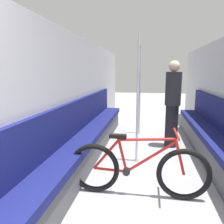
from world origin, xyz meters
TOP-DOWN VIEW (x-y plane):
  - wall_left at (-1.29, 2.86)m, footprint 0.10×8.93m
  - bench_seat_row_left at (-1.06, 2.95)m, footprint 0.42×4.90m
  - bench_seat_row_right at (1.06, 2.95)m, footprint 0.42×4.90m
  - bicycle at (-0.14, 1.92)m, footprint 1.68×0.46m
  - grab_pole_near at (-0.24, 4.66)m, footprint 0.08×0.08m
  - grab_pole_far at (-0.21, 2.97)m, footprint 0.08×0.08m
  - passenger_standing at (0.43, 3.82)m, footprint 0.30×0.30m

SIDE VIEW (x-z plane):
  - bicycle at x=-0.14m, z-range -0.07..0.73m
  - bench_seat_row_left at x=-1.06m, z-range -0.17..0.84m
  - bench_seat_row_right at x=1.06m, z-range -0.17..0.84m
  - passenger_standing at x=0.43m, z-range 0.03..1.71m
  - grab_pole_near at x=-0.24m, z-range -0.03..2.04m
  - grab_pole_far at x=-0.21m, z-range -0.03..2.04m
  - wall_left at x=-1.29m, z-range 0.00..2.08m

